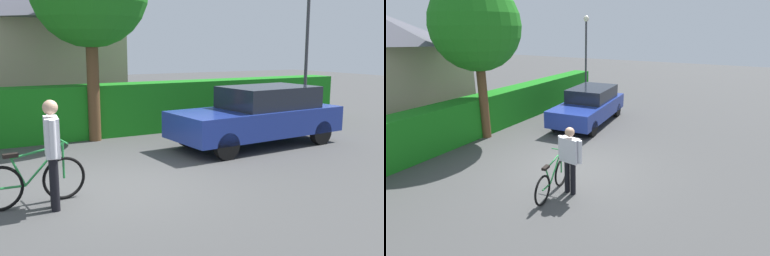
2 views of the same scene
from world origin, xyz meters
The scene contains 7 objects.
ground_plane centered at (0.00, 0.00, 0.00)m, with size 60.00×60.00×0.00m, color #434343.
hedge_row centered at (0.00, 4.54, 0.71)m, with size 18.39×0.90×1.42m, color #19761A.
parked_car_near centered at (4.22, 1.52, 0.76)m, with size 4.46×2.04×1.46m.
bicycle centered at (-1.47, -0.33, 0.39)m, with size 1.67×0.50×0.98m.
person_rider centered at (-1.22, -0.67, 0.98)m, with size 0.26×0.67×1.67m.
street_lamp centered at (7.29, 3.28, 2.82)m, with size 0.28×0.28×4.39m.
tree_kerbside centered at (0.79, 4.02, 3.85)m, with size 2.97×2.97×5.37m.
Camera 2 is at (-6.88, -3.97, 3.81)m, focal length 28.50 mm.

